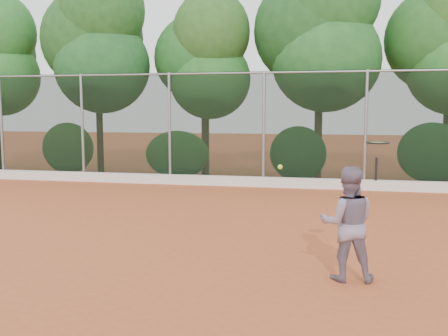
# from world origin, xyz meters

# --- Properties ---
(ground) EXTENTS (80.00, 80.00, 0.00)m
(ground) POSITION_xyz_m (0.00, 0.00, 0.00)
(ground) COLOR #B4532A
(ground) RESTS_ON ground
(concrete_curb) EXTENTS (24.00, 0.20, 0.30)m
(concrete_curb) POSITION_xyz_m (0.00, 6.82, 0.15)
(concrete_curb) COLOR silver
(concrete_curb) RESTS_ON ground
(tennis_player) EXTENTS (0.81, 0.65, 1.58)m
(tennis_player) POSITION_xyz_m (2.20, -1.24, 0.79)
(tennis_player) COLOR slate
(tennis_player) RESTS_ON ground
(chainlink_fence) EXTENTS (24.09, 0.09, 3.50)m
(chainlink_fence) POSITION_xyz_m (-0.00, 7.00, 1.86)
(chainlink_fence) COLOR black
(chainlink_fence) RESTS_ON ground
(foliage_backdrop) EXTENTS (23.70, 3.63, 7.55)m
(foliage_backdrop) POSITION_xyz_m (-0.55, 8.98, 4.40)
(foliage_backdrop) COLOR #3B2416
(foliage_backdrop) RESTS_ON ground
(tennis_racket) EXTENTS (0.32, 0.32, 0.52)m
(tennis_racket) POSITION_xyz_m (2.54, -1.44, 1.88)
(tennis_racket) COLOR black
(tennis_racket) RESTS_ON ground
(tennis_ball_in_flight) EXTENTS (0.07, 0.07, 0.07)m
(tennis_ball_in_flight) POSITION_xyz_m (1.23, -0.90, 1.51)
(tennis_ball_in_flight) COLOR #CAEC35
(tennis_ball_in_flight) RESTS_ON ground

